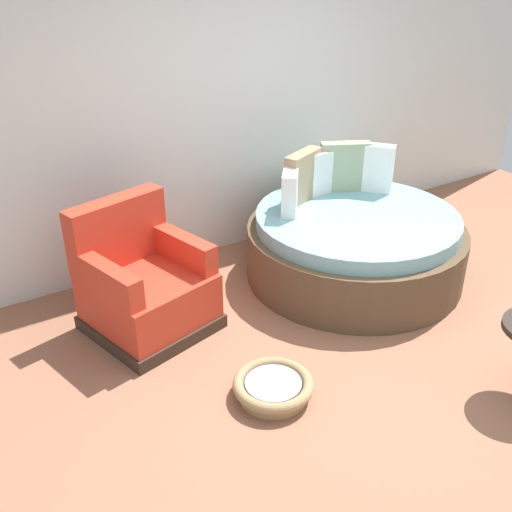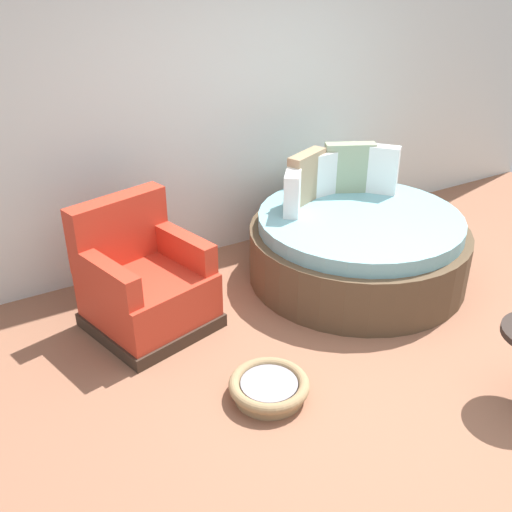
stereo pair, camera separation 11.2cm
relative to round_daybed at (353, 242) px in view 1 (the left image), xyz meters
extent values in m
cube|color=#936047|center=(-0.68, -1.11, -0.31)|extent=(8.00, 8.00, 0.02)
cube|color=silver|center=(-0.68, 1.10, 1.16)|extent=(8.00, 0.12, 2.92)
cylinder|color=brown|center=(0.00, -0.02, -0.08)|extent=(1.81, 1.81, 0.46)
cylinder|color=#7AB7C1|center=(0.00, -0.02, 0.21)|extent=(1.67, 1.67, 0.12)
cube|color=white|center=(0.42, 0.33, 0.48)|extent=(0.36, 0.40, 0.42)
cube|color=#93A37F|center=(0.23, 0.45, 0.49)|extent=(0.44, 0.30, 0.43)
cube|color=white|center=(-0.02, 0.50, 0.46)|extent=(0.38, 0.13, 0.38)
cube|color=tan|center=(-0.21, 0.46, 0.48)|extent=(0.43, 0.27, 0.42)
cube|color=white|center=(-0.44, 0.32, 0.44)|extent=(0.31, 0.35, 0.35)
cube|color=#38281E|center=(-1.78, 0.17, -0.25)|extent=(0.97, 0.97, 0.10)
cube|color=red|center=(-1.78, 0.17, -0.03)|extent=(0.92, 0.92, 0.34)
cube|color=red|center=(-1.85, 0.47, 0.39)|extent=(0.78, 0.34, 0.50)
cube|color=red|center=(-2.09, 0.09, 0.25)|extent=(0.28, 0.69, 0.22)
cube|color=red|center=(-1.47, 0.25, 0.25)|extent=(0.28, 0.69, 0.22)
cylinder|color=#9E7F56|center=(-1.43, -0.94, -0.27)|extent=(0.44, 0.44, 0.06)
torus|color=#9E7F56|center=(-1.43, -0.94, -0.21)|extent=(0.51, 0.51, 0.07)
cylinder|color=gray|center=(-1.43, -0.94, -0.22)|extent=(0.36, 0.36, 0.05)
camera|label=1|loc=(-3.05, -3.31, 2.23)|focal=41.40mm
camera|label=2|loc=(-2.96, -3.37, 2.23)|focal=41.40mm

